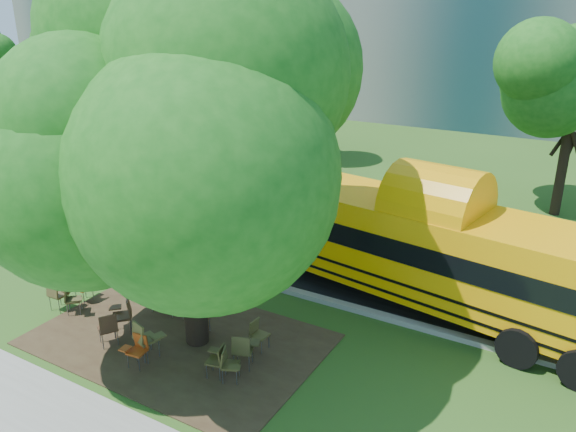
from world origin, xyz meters
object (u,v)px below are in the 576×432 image
Objects in this scene: chair_12 at (258,332)px; school_bus at (428,250)px; chair_10 at (177,301)px; black_car at (175,224)px; main_tree at (184,128)px; bg_car_red at (153,166)px; chair_9 at (161,292)px; chair_2 at (109,326)px; pedestrian_b at (90,133)px; chair_4 at (145,337)px; chair_3 at (124,312)px; bg_car_silver at (56,146)px; chair_6 at (218,357)px; chair_7 at (228,363)px; chair_0 at (57,293)px; chair_5 at (137,347)px; chair_1 at (71,298)px; chair_8 at (85,285)px; chair_11 at (200,317)px; chair_13 at (243,348)px; pedestrian_a at (131,135)px.

school_bus is at bearing 148.73° from chair_12.
chair_10 is 5.30m from black_car.
main_tree reaches higher than bg_car_red.
school_bus is 7.25m from chair_9.
chair_2 is 1.13× the size of chair_10.
school_bus is at bearing 47.58° from pedestrian_b.
school_bus is 13.40× the size of chair_2.
chair_4 reaches higher than chair_2.
black_car is (-2.85, 5.22, 0.04)m from chair_3.
bg_car_silver is at bearing -113.93° from chair_12.
chair_6 is at bearing -5.31° from chair_12.
chair_6 is 1.02× the size of chair_7.
chair_0 is 3.75m from chair_5.
main_tree is at bearing 46.12° from chair_10.
black_car is at bearing -16.64° from chair_3.
bg_car_silver is at bearing -144.33° from chair_7.
chair_8 is (-0.22, 0.67, 0.01)m from chair_1.
bg_car_silver is (-17.19, 11.31, 0.15)m from chair_4.
black_car reaches higher than chair_1.
bg_car_red is at bearing 136.85° from main_tree.
main_tree is 11.25× the size of chair_7.
chair_8 is at bearing -91.41° from chair_10.
chair_3 is at bearing 28.67° from pedestrian_b.
chair_3 reaches higher than chair_11.
chair_13 is at bearing -12.03° from main_tree.
pedestrian_a is (-15.51, 13.23, 0.36)m from chair_11.
school_bus is at bearing -81.52° from chair_9.
black_car is 2.15× the size of pedestrian_b.
chair_11 reaches higher than chair_7.
chair_4 is at bearing -56.97° from chair_2.
school_bus is 15.34× the size of chair_12.
chair_3 reaches higher than chair_12.
chair_2 reaches higher than chair_10.
pedestrian_b is (-19.99, 13.34, 0.30)m from chair_13.
main_tree is 10.50× the size of chair_9.
chair_3 is at bearing -104.98° from chair_8.
chair_5 is (-0.54, -1.45, -4.83)m from main_tree.
main_tree is 5.01m from chair_10.
chair_4 reaches higher than chair_7.
chair_12 is at bearing 77.76° from chair_13.
main_tree reaches higher than school_bus.
chair_9 is 18.51m from bg_car_silver.
pedestrian_b is (-16.53, 13.58, 0.27)m from chair_3.
pedestrian_a reaches higher than chair_8.
chair_5 is 0.17× the size of bg_car_silver.
chair_13 is at bearing -92.64° from chair_8.
pedestrian_a reaches higher than chair_12.
chair_1 is at bearing 170.44° from chair_11.
black_car is 8.03m from bg_car_red.
chair_6 is at bearing -144.30° from chair_13.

